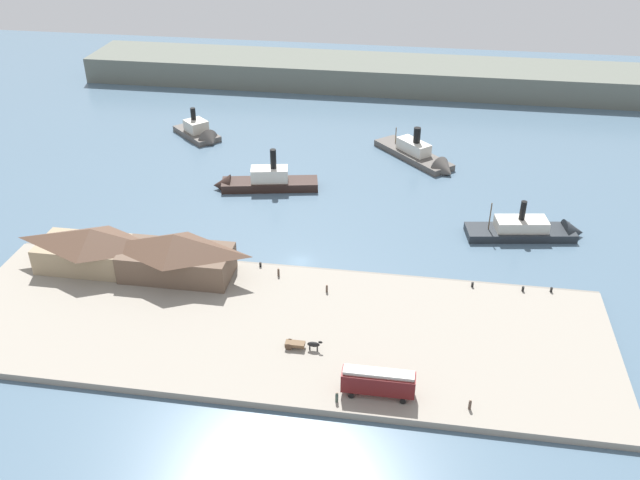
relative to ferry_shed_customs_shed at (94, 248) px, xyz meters
The scene contains 20 objects.
ground_plane 38.66m from the ferry_shed_customs_shed, 14.32° to the left, with size 320.00×320.00×0.00m, color slate.
quay_promenade 39.45m from the ferry_shed_customs_shed, 18.65° to the right, with size 110.00×36.00×1.20m, color gray.
seawall_edge 37.88m from the ferry_shed_customs_shed, ahead, with size 110.00×0.80×1.00m, color slate.
ferry_shed_customs_shed is the anchor object (origin of this frame).
ferry_shed_east_terminal 16.10m from the ferry_shed_customs_shed, ahead, with size 20.47×9.87×8.62m.
street_tram 61.05m from the ferry_shed_customs_shed, 25.40° to the right, with size 10.60×2.89×4.39m.
horse_cart 46.08m from the ferry_shed_customs_shed, 22.68° to the right, with size 5.96×1.45×1.87m.
pedestrian_near_east_shed 73.49m from the ferry_shed_customs_shed, 21.61° to the right, with size 0.43×0.43×1.72m.
pedestrian_by_tram 44.19m from the ferry_shed_customs_shed, ahead, with size 0.39×0.39×1.56m.
pedestrian_near_west_shed 57.18m from the ferry_shed_customs_shed, 29.97° to the right, with size 0.44×0.44×1.78m.
pedestrian_walking_east 34.71m from the ferry_shed_customs_shed, ahead, with size 0.41×0.41×1.66m.
mooring_post_west 69.89m from the ferry_shed_customs_shed, ahead, with size 0.44×0.44×0.90m, color black.
mooring_post_center_west 31.03m from the ferry_shed_customs_shed, ahead, with size 0.44×0.44×0.90m, color black.
mooring_post_center_east 83.69m from the ferry_shed_customs_shed, ahead, with size 0.44×0.44×0.90m, color black.
mooring_post_east 78.72m from the ferry_shed_customs_shed, ahead, with size 0.44×0.44×0.90m, color black.
ferry_near_quay 66.58m from the ferry_shed_customs_shed, 90.57° to the left, with size 16.31×15.92×10.10m.
ferry_outer_harbor 84.42m from the ferry_shed_customs_shed, 45.40° to the left, with size 22.32×23.37×10.63m.
ferry_mid_harbor 45.23m from the ferry_shed_customs_shed, 60.57° to the left, with size 24.82×9.78×11.27m.
ferry_moored_east 87.09m from the ferry_shed_customs_shed, 17.68° to the left, with size 24.60×9.55×9.97m.
far_headland 125.11m from the ferry_shed_customs_shed, 72.75° to the left, with size 180.00×24.00×8.00m, color #60665B.
Camera 1 is at (21.25, -110.32, 71.41)m, focal length 38.51 mm.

